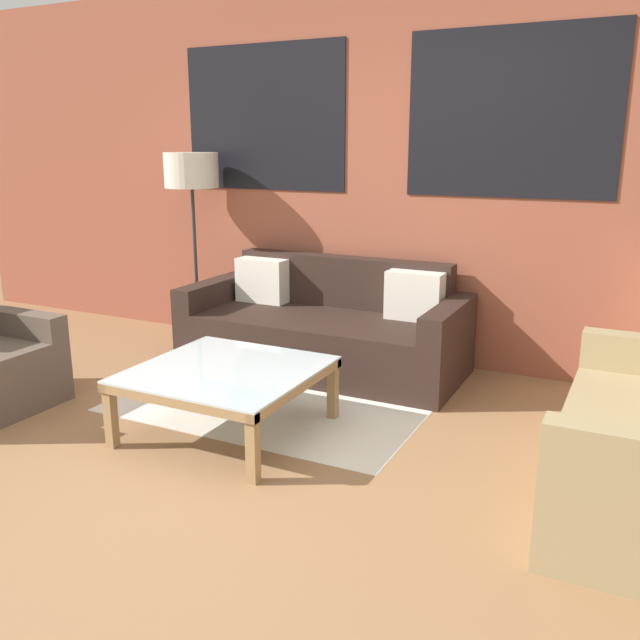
{
  "coord_description": "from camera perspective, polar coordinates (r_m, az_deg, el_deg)",
  "views": [
    {
      "loc": [
        1.9,
        -2.34,
        1.61
      ],
      "look_at": [
        0.1,
        1.28,
        0.55
      ],
      "focal_mm": 38.0,
      "sensor_mm": 36.0,
      "label": 1
    }
  ],
  "objects": [
    {
      "name": "couch_dark",
      "position": [
        4.96,
        0.45,
        -0.89
      ],
      "size": [
        2.03,
        0.88,
        0.78
      ],
      "color": "black",
      "rests_on": "ground_plane"
    },
    {
      "name": "wall_back_brick",
      "position": [
        5.15,
        4.9,
        12.38
      ],
      "size": [
        8.4,
        0.09,
        2.8
      ],
      "color": "brown",
      "rests_on": "ground_plane"
    },
    {
      "name": "floor_lamp",
      "position": [
        5.56,
        -10.76,
        11.72
      ],
      "size": [
        0.43,
        0.43,
        1.54
      ],
      "color": "#2D2D2D",
      "rests_on": "ground_plane"
    },
    {
      "name": "coffee_table",
      "position": [
        3.86,
        -7.88,
        -4.76
      ],
      "size": [
        0.98,
        0.98,
        0.38
      ],
      "color": "silver",
      "rests_on": "ground_plane"
    },
    {
      "name": "ground_plane",
      "position": [
        3.42,
        -11.4,
        -13.7
      ],
      "size": [
        16.0,
        16.0,
        0.0
      ],
      "primitive_type": "plane",
      "color": "#8E6642"
    },
    {
      "name": "rug",
      "position": [
        4.43,
        -3.54,
        -6.61
      ],
      "size": [
        1.93,
        1.4,
        0.0
      ],
      "color": "silver",
      "rests_on": "ground_plane"
    }
  ]
}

